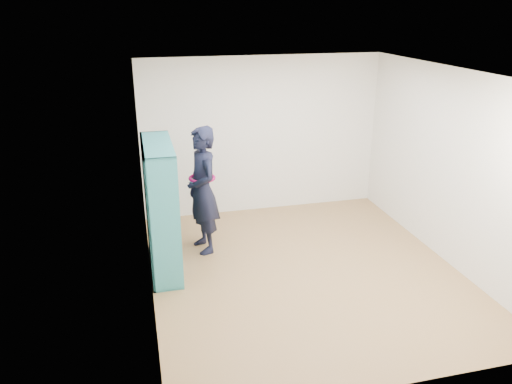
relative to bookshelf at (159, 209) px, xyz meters
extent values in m
plane|color=#9A7546|center=(1.83, -0.56, -0.85)|extent=(4.50, 4.50, 0.00)
plane|color=white|center=(1.83, -0.56, 1.75)|extent=(4.50, 4.50, 0.00)
cube|color=white|center=(-0.17, -0.56, 0.45)|extent=(0.02, 4.50, 2.60)
cube|color=white|center=(3.83, -0.56, 0.45)|extent=(0.02, 4.50, 2.60)
cube|color=white|center=(1.83, 1.69, 0.45)|extent=(4.00, 0.02, 2.60)
cube|color=white|center=(1.83, -2.81, 0.45)|extent=(4.00, 0.02, 2.60)
cube|color=teal|center=(0.03, -0.62, 0.02)|extent=(0.38, 0.03, 1.73)
cube|color=teal|center=(0.03, 0.65, 0.02)|extent=(0.38, 0.03, 1.73)
cube|color=teal|center=(0.03, 0.01, -0.84)|extent=(0.38, 1.30, 0.03)
cube|color=teal|center=(0.03, 0.01, 0.87)|extent=(0.38, 1.30, 0.03)
cube|color=teal|center=(-0.15, 0.01, 0.02)|extent=(0.03, 1.30, 1.73)
cube|color=teal|center=(0.03, -0.20, 0.02)|extent=(0.35, 0.03, 1.68)
cube|color=teal|center=(0.03, 0.22, 0.02)|extent=(0.35, 0.03, 1.68)
cube|color=teal|center=(0.03, 0.01, -0.40)|extent=(0.35, 1.24, 0.03)
cube|color=teal|center=(0.03, 0.01, 0.02)|extent=(0.35, 1.24, 0.03)
cube|color=teal|center=(0.03, 0.01, 0.44)|extent=(0.35, 1.24, 0.03)
cube|color=beige|center=(0.05, -0.41, -0.78)|extent=(0.24, 0.15, 0.06)
cube|color=black|center=(0.06, -0.47, -0.25)|extent=(0.19, 0.17, 0.28)
cube|color=maroon|center=(0.06, -0.47, 0.17)|extent=(0.19, 0.17, 0.28)
cube|color=silver|center=(0.05, -0.41, 0.49)|extent=(0.24, 0.15, 0.09)
cube|color=navy|center=(0.06, -0.05, -0.68)|extent=(0.19, 0.17, 0.25)
cube|color=brown|center=(0.06, -0.05, -0.23)|extent=(0.19, 0.17, 0.32)
cube|color=#BFB28C|center=(0.05, 0.00, 0.08)|extent=(0.24, 0.15, 0.09)
cube|color=#26594C|center=(0.06, -0.05, 0.59)|extent=(0.19, 0.17, 0.28)
cube|color=beige|center=(0.06, 0.36, -0.69)|extent=(0.19, 0.17, 0.24)
cube|color=black|center=(0.05, 0.42, -0.36)|extent=(0.24, 0.15, 0.06)
cube|color=maroon|center=(0.06, 0.36, 0.17)|extent=(0.19, 0.17, 0.29)
cube|color=silver|center=(0.06, 0.36, 0.57)|extent=(0.19, 0.17, 0.25)
imported|color=black|center=(0.63, 0.40, 0.06)|extent=(0.56, 0.74, 1.82)
torus|color=#A40C54|center=(0.63, 0.40, 0.24)|extent=(0.45, 0.45, 0.04)
cube|color=silver|center=(0.49, 0.45, 0.18)|extent=(0.05, 0.09, 0.14)
cube|color=black|center=(0.49, 0.45, 0.18)|extent=(0.05, 0.08, 0.13)
camera|label=1|loc=(-0.22, -6.10, 2.51)|focal=35.00mm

